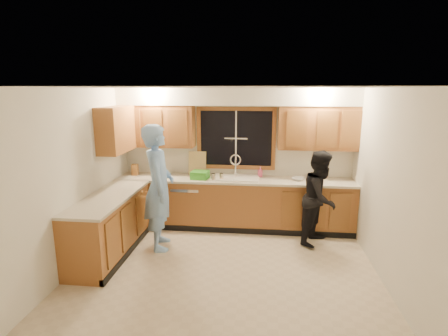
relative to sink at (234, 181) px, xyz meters
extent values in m
plane|color=#C7B499|center=(0.00, -1.60, -0.86)|extent=(4.20, 4.20, 0.00)
plane|color=white|center=(0.00, -1.60, 1.64)|extent=(4.20, 4.20, 0.00)
plane|color=silver|center=(0.00, 0.30, 0.39)|extent=(4.20, 0.00, 4.20)
plane|color=silver|center=(-2.10, -1.60, 0.39)|extent=(0.00, 3.80, 3.80)
plane|color=silver|center=(2.10, -1.60, 0.39)|extent=(0.00, 3.80, 3.80)
cube|color=#9C5E2D|center=(0.00, 0.00, -0.42)|extent=(4.20, 0.60, 0.88)
cube|color=#9C5E2D|center=(-1.80, -1.25, -0.42)|extent=(0.60, 1.90, 0.88)
cube|color=beige|center=(0.00, -0.02, 0.04)|extent=(4.20, 0.63, 0.04)
cube|color=beige|center=(-1.79, -1.25, 0.04)|extent=(0.63, 1.90, 0.04)
cube|color=#9C5E2D|center=(-1.43, 0.13, 0.96)|extent=(1.35, 0.33, 0.75)
cube|color=#9C5E2D|center=(1.43, 0.13, 0.96)|extent=(1.35, 0.33, 0.75)
cube|color=#9C5E2D|center=(-1.94, -0.48, 0.96)|extent=(0.33, 0.90, 0.75)
cube|color=white|center=(0.00, 0.12, 1.49)|extent=(4.20, 0.35, 0.30)
cube|color=black|center=(0.00, 0.29, 0.74)|extent=(1.30, 0.01, 1.00)
cube|color=#9C5E2D|center=(0.00, 0.28, 1.27)|extent=(1.44, 0.03, 0.07)
cube|color=#9C5E2D|center=(0.00, 0.28, 0.20)|extent=(1.44, 0.03, 0.07)
cube|color=#9C5E2D|center=(-0.69, 0.28, 0.74)|extent=(0.07, 0.03, 1.00)
cube|color=#9C5E2D|center=(0.69, 0.28, 0.74)|extent=(0.07, 0.03, 1.00)
cube|color=white|center=(0.00, 0.00, 0.07)|extent=(0.86, 0.52, 0.03)
cube|color=white|center=(-0.21, 0.00, -0.02)|extent=(0.38, 0.42, 0.18)
cube|color=white|center=(0.21, 0.00, -0.02)|extent=(0.38, 0.42, 0.18)
cylinder|color=silver|center=(0.00, 0.20, 0.22)|extent=(0.04, 0.04, 0.28)
torus|color=silver|center=(0.00, 0.20, 0.36)|extent=(0.21, 0.03, 0.21)
cube|color=white|center=(-0.85, -0.01, -0.45)|extent=(0.60, 0.56, 0.82)
cube|color=white|center=(-1.80, -1.82, -0.41)|extent=(0.58, 0.75, 0.90)
imported|color=#7DADED|center=(-1.11, -0.94, 0.12)|extent=(0.63, 0.81, 1.97)
imported|color=black|center=(1.43, -0.51, -0.10)|extent=(0.88, 0.94, 1.54)
cube|color=brown|center=(-1.85, 0.03, 0.16)|extent=(0.12, 0.10, 0.21)
cube|color=tan|center=(-0.71, 0.22, 0.27)|extent=(0.33, 0.13, 0.43)
cube|color=green|center=(-0.61, -0.08, 0.12)|extent=(0.32, 0.30, 0.14)
imported|color=#F05B93|center=(0.45, 0.19, 0.15)|extent=(0.08, 0.09, 0.18)
imported|color=silver|center=(1.11, -0.01, 0.08)|extent=(0.27, 0.27, 0.05)
cylinder|color=#B9A98E|center=(-0.35, -0.22, 0.12)|extent=(0.09, 0.09, 0.13)
cylinder|color=#B9A98E|center=(-0.22, -0.14, 0.12)|extent=(0.08, 0.08, 0.12)
camera|label=1|loc=(0.49, -6.03, 1.61)|focal=28.00mm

